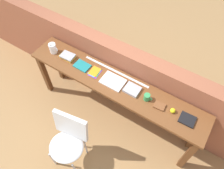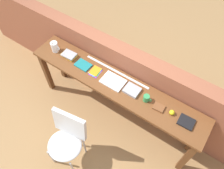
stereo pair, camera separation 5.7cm
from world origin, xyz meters
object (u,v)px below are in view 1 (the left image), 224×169
object	(u,v)px
leather_journal_brown	(159,106)
book_repair_rightmost	(187,119)
book_stack_leftmost	(68,56)
chair_white_moulded	(68,140)
magazine_cycling	(82,66)
book_open_centre	(113,81)
sports_ball_small	(173,111)
pitcher_white	(53,48)
mug	(147,97)
pamphlet_pile_colourful	(95,72)

from	to	relation	value
leather_journal_brown	book_repair_rightmost	size ratio (longest dim) A/B	0.73
book_repair_rightmost	book_stack_leftmost	bearing A→B (deg)	177.61
chair_white_moulded	book_stack_leftmost	size ratio (longest dim) A/B	4.16
leather_journal_brown	magazine_cycling	bearing A→B (deg)	175.20
book_stack_leftmost	leather_journal_brown	world-z (taller)	book_stack_leftmost
book_open_centre	sports_ball_small	size ratio (longest dim) A/B	4.94
sports_ball_small	book_repair_rightmost	xyz separation A→B (m)	(0.18, -0.01, -0.02)
book_repair_rightmost	pitcher_white	bearing A→B (deg)	178.43
mug	leather_journal_brown	distance (m)	0.18
chair_white_moulded	sports_ball_small	xyz separation A→B (m)	(0.94, 0.84, 0.38)
pitcher_white	pamphlet_pile_colourful	xyz separation A→B (m)	(0.70, 0.01, -0.07)
magazine_cycling	mug	size ratio (longest dim) A/B	1.95
book_stack_leftmost	leather_journal_brown	distance (m)	1.41
book_stack_leftmost	pamphlet_pile_colourful	xyz separation A→B (m)	(0.47, -0.01, -0.02)
pitcher_white	leather_journal_brown	size ratio (longest dim) A/B	1.41
magazine_cycling	book_open_centre	bearing A→B (deg)	1.88
chair_white_moulded	leather_journal_brown	xyz separation A→B (m)	(0.79, 0.83, 0.37)
pitcher_white	book_repair_rightmost	bearing A→B (deg)	0.19
book_open_centre	book_repair_rightmost	xyz separation A→B (m)	(1.00, -0.00, 0.00)
book_stack_leftmost	pitcher_white	bearing A→B (deg)	-173.59
mug	sports_ball_small	world-z (taller)	mug
magazine_cycling	chair_white_moulded	bearing A→B (deg)	-64.98
pitcher_white	mug	xyz separation A→B (m)	(1.47, 0.01, -0.03)
book_open_centre	leather_journal_brown	distance (m)	0.66
book_repair_rightmost	leather_journal_brown	bearing A→B (deg)	179.54
pamphlet_pile_colourful	book_open_centre	bearing A→B (deg)	-0.61
sports_ball_small	magazine_cycling	bearing A→B (deg)	-179.72
leather_journal_brown	sports_ball_small	world-z (taller)	sports_ball_small
book_open_centre	book_repair_rightmost	size ratio (longest dim) A/B	1.69
pitcher_white	sports_ball_small	world-z (taller)	pitcher_white
book_open_centre	sports_ball_small	distance (m)	0.82
leather_journal_brown	mug	bearing A→B (deg)	173.06
chair_white_moulded	pitcher_white	bearing A→B (deg)	135.99
chair_white_moulded	book_stack_leftmost	world-z (taller)	book_stack_leftmost
book_open_centre	mug	xyz separation A→B (m)	(0.48, -0.00, 0.03)
pitcher_white	book_repair_rightmost	distance (m)	1.99
book_stack_leftmost	pamphlet_pile_colourful	world-z (taller)	book_stack_leftmost
pitcher_white	leather_journal_brown	bearing A→B (deg)	-0.04
book_stack_leftmost	book_open_centre	distance (m)	0.75
mug	book_repair_rightmost	xyz separation A→B (m)	(0.52, 0.00, -0.03)
book_stack_leftmost	pamphlet_pile_colourful	size ratio (longest dim) A/B	1.23
book_open_centre	sports_ball_small	xyz separation A→B (m)	(0.82, 0.00, 0.02)
sports_ball_small	book_repair_rightmost	distance (m)	0.18
chair_white_moulded	pamphlet_pile_colourful	size ratio (longest dim) A/B	5.10
mug	pamphlet_pile_colourful	bearing A→B (deg)	179.58
pamphlet_pile_colourful	leather_journal_brown	size ratio (longest dim) A/B	1.34
sports_ball_small	leather_journal_brown	bearing A→B (deg)	-174.96
pitcher_white	book_open_centre	distance (m)	0.99
pamphlet_pile_colourful	sports_ball_small	size ratio (longest dim) A/B	2.89
pitcher_white	sports_ball_small	xyz separation A→B (m)	(1.80, 0.01, -0.05)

